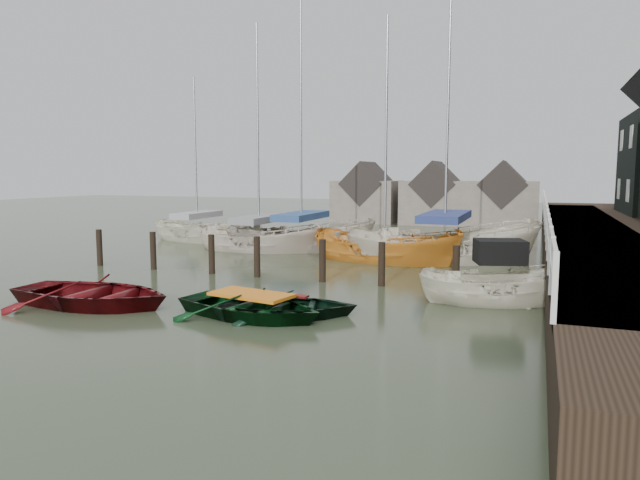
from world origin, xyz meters
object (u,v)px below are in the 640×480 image
at_px(rowboat_red, 94,306).
at_px(sailboat_d, 444,259).
at_px(sailboat_b, 301,249).
at_px(rowboat_dkgreen, 289,315).
at_px(sailboat_a, 259,249).
at_px(sailboat_c, 384,260).
at_px(rowboat_green, 252,317).
at_px(sailboat_e, 198,240).
at_px(motorboat, 498,300).

height_order(rowboat_red, sailboat_d, sailboat_d).
xyz_separation_m(sailboat_b, sailboat_d, (6.71, -0.92, -0.01)).
xyz_separation_m(rowboat_dkgreen, sailboat_a, (-6.24, 10.55, 0.06)).
bearing_deg(sailboat_c, rowboat_red, 166.68).
relative_size(rowboat_green, sailboat_d, 0.31).
height_order(rowboat_red, sailboat_e, sailboat_e).
xyz_separation_m(sailboat_a, sailboat_c, (6.20, -0.94, -0.05)).
bearing_deg(motorboat, sailboat_e, 42.38).
relative_size(rowboat_red, rowboat_green, 1.16).
bearing_deg(rowboat_green, sailboat_c, 5.60).
bearing_deg(rowboat_red, motorboat, -69.07).
xyz_separation_m(motorboat, sailboat_a, (-11.04, 7.29, -0.03)).
height_order(sailboat_b, sailboat_c, sailboat_b).
xyz_separation_m(rowboat_green, sailboat_a, (-5.44, 11.05, 0.06)).
bearing_deg(sailboat_c, sailboat_b, 81.23).
bearing_deg(motorboat, sailboat_c, 20.78).
bearing_deg(sailboat_e, rowboat_dkgreen, -125.98).
distance_m(sailboat_a, sailboat_d, 8.47).
bearing_deg(sailboat_a, sailboat_d, -91.35).
distance_m(sailboat_b, sailboat_c, 4.78).
distance_m(sailboat_a, sailboat_e, 5.28).
distance_m(sailboat_d, sailboat_e, 13.46).
xyz_separation_m(motorboat, sailboat_c, (-4.84, 6.35, -0.09)).
distance_m(motorboat, sailboat_b, 12.33).
bearing_deg(sailboat_e, sailboat_a, -101.82).
distance_m(rowboat_dkgreen, sailboat_a, 12.26).
height_order(rowboat_dkgreen, sailboat_d, sailboat_d).
bearing_deg(sailboat_b, sailboat_d, -121.30).
relative_size(rowboat_red, sailboat_a, 0.40).
xyz_separation_m(sailboat_d, sailboat_e, (-13.26, 2.32, 0.00)).
relative_size(motorboat, sailboat_a, 0.40).
xyz_separation_m(rowboat_red, sailboat_a, (-0.93, 11.52, 0.06)).
distance_m(motorboat, sailboat_c, 7.99).
bearing_deg(rowboat_red, sailboat_e, 20.77).
xyz_separation_m(rowboat_green, sailboat_b, (-3.68, 11.89, 0.06)).
bearing_deg(rowboat_dkgreen, sailboat_a, 13.75).
xyz_separation_m(sailboat_b, sailboat_c, (4.43, -1.78, -0.05)).
distance_m(motorboat, sailboat_e, 18.47).
relative_size(sailboat_b, sailboat_c, 1.16).
bearing_deg(rowboat_red, rowboat_dkgreen, -81.45).
distance_m(rowboat_green, rowboat_dkgreen, 0.94).
xyz_separation_m(rowboat_red, sailboat_c, (5.27, 10.58, 0.01)).
height_order(rowboat_red, motorboat, motorboat).
distance_m(rowboat_dkgreen, sailboat_d, 10.71).
bearing_deg(sailboat_d, sailboat_b, 59.70).
height_order(rowboat_green, sailboat_d, sailboat_d).
xyz_separation_m(rowboat_red, rowboat_green, (4.51, 0.47, 0.00)).
bearing_deg(rowboat_dkgreen, sailboat_b, 4.60).
distance_m(sailboat_c, sailboat_e, 11.43).
relative_size(sailboat_c, sailboat_d, 0.88).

